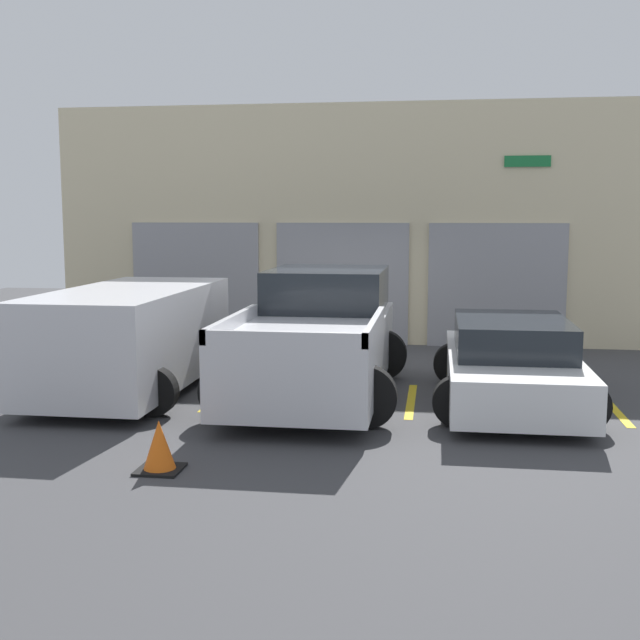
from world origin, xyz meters
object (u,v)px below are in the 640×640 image
Objects in this scene: sedan_white at (511,364)px; traffic_cone at (159,448)px; pickup_truck at (318,338)px; sedan_side at (131,336)px.

traffic_cone is at bearing -137.39° from sedan_white.
pickup_truck is 2.85m from sedan_white.
sedan_white is (2.83, -0.25, -0.28)m from pickup_truck.
traffic_cone is (-1.12, -3.88, -0.60)m from pickup_truck.
sedan_white is 5.37m from traffic_cone.
traffic_cone is (-3.95, -3.63, -0.33)m from sedan_white.
pickup_truck is at bearing 174.99° from sedan_white.
pickup_truck is at bearing 73.92° from traffic_cone.
traffic_cone is (1.71, -3.61, -0.61)m from sedan_side.
pickup_truck is at bearing 5.47° from sedan_side.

